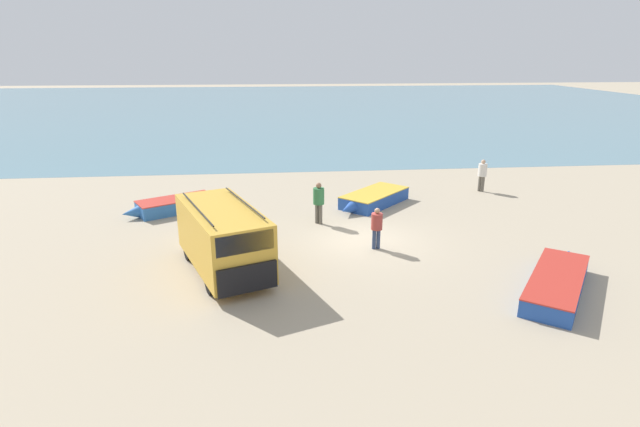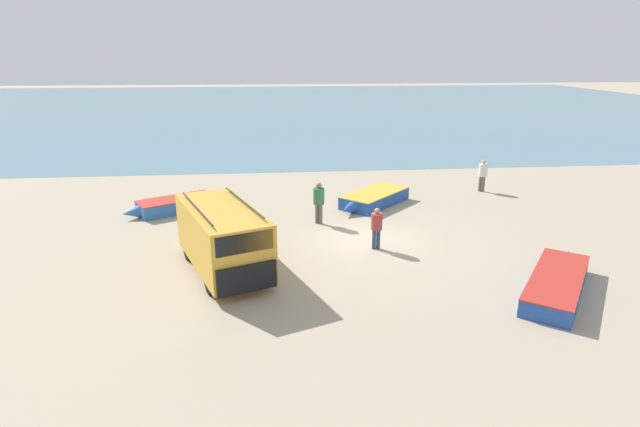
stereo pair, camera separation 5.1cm
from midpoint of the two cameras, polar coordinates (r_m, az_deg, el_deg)
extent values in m
plane|color=tan|center=(19.74, 5.10, -3.14)|extent=(200.00, 200.00, 0.00)
cube|color=slate|center=(70.53, -2.66, 12.22)|extent=(120.00, 80.00, 0.01)
cube|color=gold|center=(16.95, -11.00, -2.52)|extent=(3.61, 5.21, 1.93)
cube|color=black|center=(14.98, -8.23, -7.39)|extent=(1.75, 0.76, 0.87)
cube|color=#1E232D|center=(14.62, -8.52, -3.34)|extent=(1.66, 0.70, 0.62)
cylinder|color=black|center=(16.21, -6.35, -6.62)|extent=(0.47, 0.77, 0.74)
cylinder|color=black|center=(15.76, -12.34, -7.70)|extent=(0.47, 0.77, 0.74)
cylinder|color=black|center=(18.83, -9.57, -3.19)|extent=(0.47, 0.77, 0.74)
cylinder|color=black|center=(18.44, -14.74, -4.01)|extent=(0.47, 0.77, 0.74)
cylinder|color=black|center=(16.82, -8.67, 1.35)|extent=(1.48, 3.69, 0.05)
cylinder|color=black|center=(16.43, -13.84, 0.62)|extent=(1.48, 3.69, 0.05)
cube|color=#234CA3|center=(17.13, 25.47, -7.35)|extent=(3.81, 4.38, 0.53)
cone|color=#234CA3|center=(19.65, 26.50, -4.32)|extent=(1.00, 1.09, 0.51)
cube|color=#B22D23|center=(17.06, 25.56, -6.74)|extent=(1.14, 0.94, 0.05)
cube|color=#B22D23|center=(17.02, 25.60, -6.48)|extent=(3.85, 4.43, 0.04)
cube|color=#234CA3|center=(24.43, 6.34, 1.73)|extent=(3.79, 3.83, 0.58)
cone|color=#234CA3|center=(22.64, 3.23, 0.49)|extent=(0.97, 0.97, 0.55)
cube|color=gold|center=(24.37, 6.35, 2.24)|extent=(1.25, 1.22, 0.05)
cube|color=gold|center=(24.35, 6.36, 2.43)|extent=(3.83, 3.86, 0.04)
cube|color=#2D66AD|center=(24.14, -16.04, 0.92)|extent=(3.63, 2.87, 0.58)
cone|color=#2D66AD|center=(23.62, -20.75, 0.07)|extent=(0.92, 0.84, 0.55)
cube|color=#B22D23|center=(24.08, -16.08, 1.44)|extent=(0.80, 1.23, 0.05)
cube|color=#B22D23|center=(24.06, -16.10, 1.63)|extent=(3.67, 2.90, 0.04)
cylinder|color=#5B564C|center=(27.90, 17.87, 3.28)|extent=(0.16, 0.16, 0.83)
cylinder|color=#5B564C|center=(27.85, 18.21, 3.22)|extent=(0.16, 0.16, 0.83)
cylinder|color=silver|center=(27.71, 18.19, 4.74)|extent=(0.45, 0.45, 0.66)
sphere|color=tan|center=(27.61, 18.28, 5.63)|extent=(0.23, 0.23, 0.23)
cylinder|color=#5B564C|center=(21.45, 0.13, -0.06)|extent=(0.17, 0.17, 0.88)
cylinder|color=#5B564C|center=(21.55, -0.27, 0.02)|extent=(0.17, 0.17, 0.88)
cylinder|color=#2D6B3D|center=(21.27, -0.07, 2.00)|extent=(0.48, 0.48, 0.70)
sphere|color=#8C664C|center=(21.14, -0.07, 3.22)|extent=(0.24, 0.24, 0.24)
cylinder|color=navy|center=(18.86, 6.27, -2.93)|extent=(0.15, 0.15, 0.78)
cylinder|color=navy|center=(18.90, 6.75, -2.90)|extent=(0.15, 0.15, 0.78)
cylinder|color=#993833|center=(18.64, 6.59, -0.92)|extent=(0.42, 0.42, 0.62)
sphere|color=tan|center=(18.52, 6.63, 0.29)|extent=(0.21, 0.21, 0.21)
camera|label=1|loc=(0.03, -89.93, 0.02)|focal=28.00mm
camera|label=2|loc=(0.03, 90.07, -0.02)|focal=28.00mm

